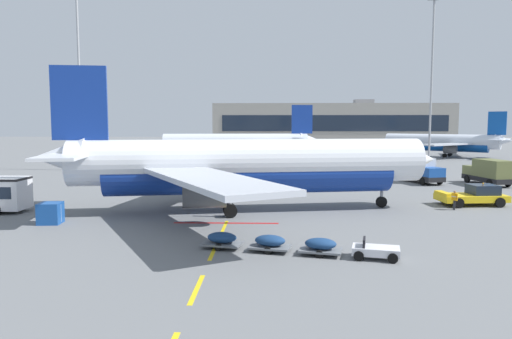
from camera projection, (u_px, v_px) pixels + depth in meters
ground at (437, 191)px, 53.70m from camera, size 400.00×400.00×0.00m
apron_paint_markings at (239, 193)px, 51.92m from camera, size 8.00×96.26×0.01m
airliner_foreground at (244, 165)px, 41.17m from camera, size 34.75×34.15×12.20m
pushback_tug at (474, 195)px, 44.33m from camera, size 6.26×3.67×2.08m
airliner_mid_left at (239, 144)px, 89.90m from camera, size 31.07×30.76×10.89m
airliner_far_center at (442, 142)px, 106.57m from camera, size 25.84×24.08×9.88m
catering_truck at (488, 172)px, 58.56m from camera, size 3.68×7.33×3.14m
fuel_service_truck at (420, 170)px, 60.98m from camera, size 4.22×7.39×3.14m
baggage_train at (295, 244)px, 28.05m from camera, size 11.63×4.04×1.14m
ground_crew_worker at (454, 199)px, 41.86m from camera, size 0.44×0.65×1.71m
uld_cargo_container at (50, 213)px, 36.22m from camera, size 1.72×1.69×1.60m
apron_light_mast_near at (78, 53)px, 74.87m from camera, size 1.80×1.80×30.29m
apron_light_mast_far at (432, 63)px, 83.69m from camera, size 1.80×1.80×29.33m
terminal_satellite at (329, 125)px, 157.35m from camera, size 73.79×26.60×15.02m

